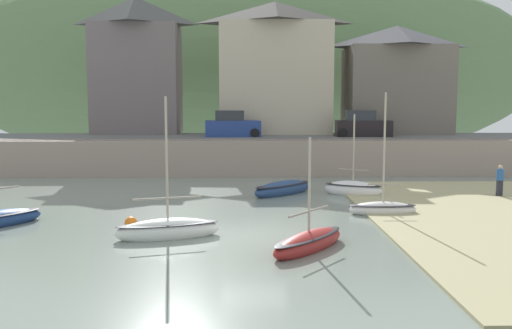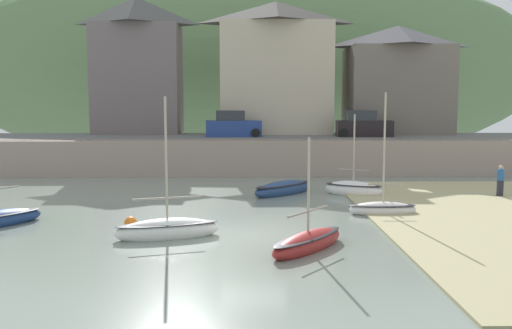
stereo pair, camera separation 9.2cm
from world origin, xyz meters
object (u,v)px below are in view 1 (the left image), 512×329
motorboat_with_cabin (353,189)px  mooring_buoy (131,223)px  fishing_boat_green (283,189)px  parked_car_near_slipway (232,126)px  person_near_water (500,179)px  sailboat_tall_mast (309,242)px  sailboat_far_left (168,229)px  waterfront_building_centre (275,67)px  waterfront_building_left (137,65)px  rowboat_small_beached (383,208)px  parked_car_by_wall (363,126)px  waterfront_building_right (396,79)px

motorboat_with_cabin → mooring_buoy: bearing=-119.4°
fishing_boat_green → parked_car_near_slipway: size_ratio=0.91×
fishing_boat_green → person_near_water: (11.31, -1.27, 0.70)m
sailboat_tall_mast → fishing_boat_green: sailboat_tall_mast is taller
sailboat_far_left → fishing_boat_green: (4.90, 9.63, -0.03)m
waterfront_building_centre → fishing_boat_green: 17.77m
waterfront_building_left → person_near_water: waterfront_building_left is taller
sailboat_far_left → rowboat_small_beached: rowboat_small_beached is taller
waterfront_building_centre → parked_car_near_slipway: size_ratio=2.53×
person_near_water → motorboat_with_cabin: bearing=172.7°
parked_car_near_slipway → mooring_buoy: size_ratio=8.24×
waterfront_building_centre → sailboat_tall_mast: (-0.19, -27.47, -7.52)m
sailboat_tall_mast → parked_car_near_slipway: 23.38m
waterfront_building_centre → mooring_buoy: waterfront_building_centre is taller
waterfront_building_centre → fishing_boat_green: (-0.34, -16.11, -7.50)m
waterfront_building_left → fishing_boat_green: bearing=-55.8°
parked_car_by_wall → waterfront_building_centre: bearing=147.2°
parked_car_near_slipway → fishing_boat_green: bearing=-79.3°
person_near_water → waterfront_building_centre: bearing=122.3°
waterfront_building_left → waterfront_building_centre: bearing=-0.0°
rowboat_small_beached → fishing_boat_green: bearing=127.9°
rowboat_small_beached → person_near_water: (7.18, 4.18, 0.71)m
parked_car_near_slipway → parked_car_by_wall: 9.80m
rowboat_small_beached → person_near_water: rowboat_small_beached is taller
waterfront_building_left → parked_car_by_wall: (17.67, -4.50, -4.78)m
parked_car_by_wall → rowboat_small_beached: bearing=-96.2°
sailboat_tall_mast → parked_car_by_wall: size_ratio=0.97×
waterfront_building_left → rowboat_small_beached: waterfront_building_left is taller
person_near_water → sailboat_far_left: bearing=-152.7°
sailboat_far_left → rowboat_small_beached: 9.95m
waterfront_building_left → person_near_water: size_ratio=6.77×
sailboat_far_left → rowboat_small_beached: size_ratio=0.97×
sailboat_tall_mast → mooring_buoy: (-6.81, 3.61, -0.12)m
sailboat_far_left → parked_car_by_wall: bearing=45.2°
rowboat_small_beached → mooring_buoy: 11.04m
parked_car_near_slipway → person_near_water: (14.39, -12.88, -2.22)m
rowboat_small_beached → parked_car_near_slipway: (-7.21, 17.06, 2.93)m
waterfront_building_right → sailboat_far_left: 30.60m
parked_car_near_slipway → waterfront_building_right: bearing=14.4°
waterfront_building_right → parked_car_by_wall: waterfront_building_right is taller
sailboat_tall_mast → person_near_water: 15.06m
waterfront_building_right → rowboat_small_beached: size_ratio=1.56×
motorboat_with_cabin → parked_car_by_wall: 12.60m
rowboat_small_beached → parked_car_near_slipway: bearing=113.7°
sailboat_tall_mast → parked_car_by_wall: bearing=22.8°
waterfront_building_right → rowboat_small_beached: 23.37m
sailboat_far_left → motorboat_with_cabin: bearing=31.0°
sailboat_far_left → waterfront_building_centre: bearing=62.4°
motorboat_with_cabin → parked_car_near_slipway: (-6.85, 11.91, 2.88)m
waterfront_building_centre → waterfront_building_right: bearing=0.0°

